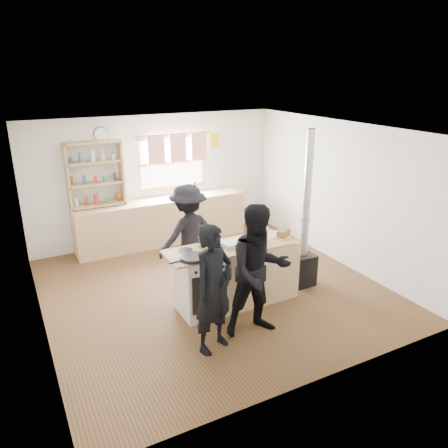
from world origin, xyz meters
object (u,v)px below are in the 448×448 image
at_px(roast_tray, 232,243).
at_px(stockpot_stove, 207,243).
at_px(thermos, 195,189).
at_px(person_far, 189,234).
at_px(bread_board, 283,234).
at_px(flue_heater, 304,247).
at_px(stockpot_counter, 258,234).
at_px(person_near_right, 259,271).
at_px(cooking_island, 237,274).
at_px(skillet_greens, 193,257).
at_px(person_near_left, 214,289).

relative_size(roast_tray, stockpot_stove, 1.50).
xyz_separation_m(thermos, person_far, (-0.89, -1.77, -0.22)).
xyz_separation_m(bread_board, flue_heater, (0.47, 0.09, -0.33)).
distance_m(stockpot_counter, person_near_right, 0.94).
bearing_deg(flue_heater, person_far, 147.83).
relative_size(cooking_island, bread_board, 5.83).
height_order(stockpot_stove, stockpot_counter, stockpot_counter).
bearing_deg(flue_heater, skillet_greens, -174.31).
distance_m(flue_heater, person_far, 1.84).
bearing_deg(person_far, flue_heater, 137.33).
bearing_deg(person_far, person_near_left, 65.40).
bearing_deg(bread_board, stockpot_stove, 172.99).
bearing_deg(bread_board, stockpot_counter, 171.50).
distance_m(skillet_greens, person_far, 1.26).
relative_size(cooking_island, flue_heater, 0.79).
bearing_deg(bread_board, person_far, 135.44).
xyz_separation_m(skillet_greens, person_near_left, (-0.03, -0.68, -0.14)).
height_order(stockpot_stove, person_near_left, person_near_left).
height_order(stockpot_counter, person_near_left, person_near_left).
xyz_separation_m(stockpot_counter, person_near_left, (-1.14, -0.85, -0.21)).
bearing_deg(stockpot_counter, person_near_left, -143.30).
distance_m(thermos, stockpot_counter, 2.78).
bearing_deg(person_far, roast_tray, 93.29).
height_order(thermos, person_near_right, person_near_right).
bearing_deg(roast_tray, stockpot_counter, 0.37).
relative_size(person_near_left, person_near_right, 0.93).
height_order(flue_heater, person_near_left, flue_heater).
bearing_deg(skillet_greens, roast_tray, 13.57).
bearing_deg(stockpot_stove, flue_heater, -1.89).
bearing_deg(roast_tray, cooking_island, 4.90).
xyz_separation_m(cooking_island, person_far, (-0.34, 1.00, 0.35)).
relative_size(cooking_island, roast_tray, 5.43).
relative_size(bread_board, flue_heater, 0.14).
bearing_deg(person_near_left, thermos, 48.27).
relative_size(cooking_island, stockpot_stove, 8.12).
bearing_deg(skillet_greens, bread_board, 4.01).
xyz_separation_m(roast_tray, person_near_left, (-0.71, -0.85, -0.15)).
xyz_separation_m(thermos, stockpot_counter, (-0.22, -2.77, -0.00)).
distance_m(roast_tray, person_far, 1.05).
distance_m(thermos, person_near_right, 3.64).
distance_m(bread_board, flue_heater, 0.58).
height_order(skillet_greens, person_near_right, person_near_right).
relative_size(skillet_greens, person_far, 0.23).
bearing_deg(skillet_greens, person_far, 69.60).
relative_size(skillet_greens, stockpot_stove, 1.53).
bearing_deg(roast_tray, bread_board, -4.01).
bearing_deg(person_far, stockpot_stove, 73.03).
relative_size(roast_tray, person_near_left, 0.22).
bearing_deg(stockpot_stove, stockpot_counter, -6.22).
distance_m(stockpot_stove, bread_board, 1.20).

